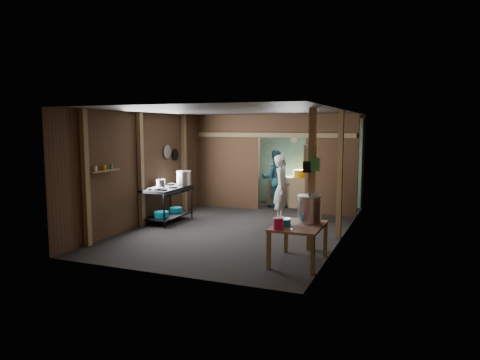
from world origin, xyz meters
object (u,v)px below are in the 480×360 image
at_px(stove_pot_large, 184,178).
at_px(yellow_tub, 300,174).
at_px(prep_table, 298,244).
at_px(gas_range, 167,205).
at_px(cook, 282,188).
at_px(stock_pot, 309,210).
at_px(pink_bucket, 278,224).

distance_m(stove_pot_large, yellow_tub, 3.47).
xyz_separation_m(prep_table, yellow_tub, (-1.26, 5.08, 0.64)).
relative_size(prep_table, yellow_tub, 2.83).
xyz_separation_m(gas_range, cook, (2.48, 1.22, 0.38)).
xyz_separation_m(stove_pot_large, yellow_tub, (2.28, 2.61, -0.05)).
xyz_separation_m(prep_table, stove_pot_large, (-3.54, 2.47, 0.68)).
bearing_deg(stock_pot, pink_bucket, -116.35).
bearing_deg(stove_pot_large, pink_bucket, -41.28).
xyz_separation_m(gas_range, prep_table, (3.71, -1.96, -0.10)).
height_order(prep_table, stock_pot, stock_pot).
distance_m(gas_range, stock_pot, 4.22).
bearing_deg(gas_range, yellow_tub, 51.93).
bearing_deg(cook, stock_pot, -160.98).
bearing_deg(stove_pot_large, cook, 16.85).
xyz_separation_m(pink_bucket, yellow_tub, (-1.04, 5.53, 0.22)).
height_order(prep_table, cook, cook).
bearing_deg(gas_range, prep_table, -27.80).
bearing_deg(gas_range, pink_bucket, -34.50).
distance_m(prep_table, pink_bucket, 0.65).
bearing_deg(stove_pot_large, stock_pot, -31.30).
height_order(gas_range, stove_pot_large, stove_pot_large).
height_order(pink_bucket, cook, cook).
xyz_separation_m(gas_range, yellow_tub, (2.45, 3.13, 0.54)).
bearing_deg(yellow_tub, gas_range, -128.07).
bearing_deg(yellow_tub, stove_pot_large, -131.12).
bearing_deg(prep_table, yellow_tub, 103.92).
bearing_deg(stove_pot_large, gas_range, -108.22).
relative_size(stock_pot, yellow_tub, 1.27).
height_order(gas_range, pink_bucket, gas_range).
bearing_deg(pink_bucket, gas_range, 145.50).
distance_m(stock_pot, pink_bucket, 0.78).
distance_m(gas_range, prep_table, 4.20).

